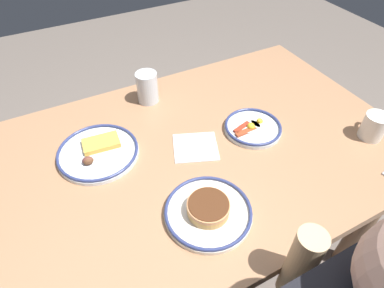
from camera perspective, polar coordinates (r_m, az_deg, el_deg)
name	(u,v)px	position (r m, az deg, el deg)	size (l,w,h in m)	color
ground_plane	(195,252)	(1.72, 0.57, -18.53)	(6.00, 6.00, 0.00)	#675C54
dining_table	(196,170)	(1.20, 0.78, -4.61)	(1.46, 0.94, 0.74)	#A17350
plate_near_main	(253,127)	(1.20, 10.63, 2.89)	(0.21, 0.21, 0.04)	white
plate_center_pancakes	(98,152)	(1.13, -16.19, -1.34)	(0.27, 0.27, 0.04)	white
plate_far_companion	(208,211)	(0.93, 2.86, -11.65)	(0.25, 0.25, 0.05)	silver
coffee_mug	(374,126)	(1.30, 29.32, 2.83)	(0.09, 0.10, 0.09)	white
drinking_glass	(147,89)	(1.31, -7.84, 9.59)	(0.08, 0.08, 0.12)	silver
paper_napkin	(194,147)	(1.12, 0.44, -0.62)	(0.15, 0.14, 0.00)	white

